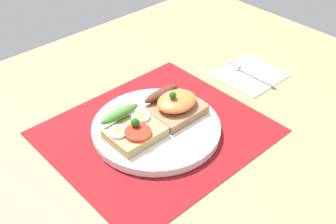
# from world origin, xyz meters

# --- Properties ---
(ground_plane) EXTENTS (1.20, 0.90, 0.03)m
(ground_plane) POSITION_xyz_m (0.00, 0.00, -0.02)
(ground_plane) COLOR tan
(placemat) EXTENTS (0.39, 0.34, 0.00)m
(placemat) POSITION_xyz_m (0.00, 0.00, 0.00)
(placemat) COLOR maroon
(placemat) RESTS_ON ground_plane
(plate) EXTENTS (0.24, 0.24, 0.01)m
(plate) POSITION_xyz_m (0.00, 0.00, 0.01)
(plate) COLOR white
(plate) RESTS_ON placemat
(sandwich_egg_tomato) EXTENTS (0.10, 0.09, 0.04)m
(sandwich_egg_tomato) POSITION_xyz_m (-0.05, 0.01, 0.03)
(sandwich_egg_tomato) COLOR tan
(sandwich_egg_tomato) RESTS_ON plate
(sandwich_salmon) EXTENTS (0.10, 0.10, 0.06)m
(sandwich_salmon) POSITION_xyz_m (0.05, 0.00, 0.04)
(sandwich_salmon) COLOR #9A6D49
(sandwich_salmon) RESTS_ON plate
(napkin) EXTENTS (0.14, 0.13, 0.01)m
(napkin) POSITION_xyz_m (0.29, 0.01, 0.00)
(napkin) COLOR white
(napkin) RESTS_ON ground_plane
(fork) EXTENTS (0.02, 0.14, 0.00)m
(fork) POSITION_xyz_m (0.29, 0.01, 0.01)
(fork) COLOR #B7B7BC
(fork) RESTS_ON napkin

